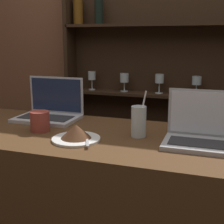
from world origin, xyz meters
The scene contains 7 objects.
back_wall centered at (0.00, 1.39, 1.35)m, with size 7.00×0.06×2.70m.
back_shelf centered at (0.00, 1.31, 1.02)m, with size 1.42×0.18×1.95m.
laptop_near centered at (-0.45, 0.49, 1.09)m, with size 0.32×0.23×0.22m.
laptop_far centered at (0.35, 0.32, 1.10)m, with size 0.31×0.20×0.22m.
cake_plate centered at (-0.16, 0.20, 1.08)m, with size 0.21×0.21×0.07m.
water_glass centered at (0.08, 0.33, 1.12)m, with size 0.07×0.07×0.21m.
coffee_cup centered at (-0.38, 0.27, 1.09)m, with size 0.09×0.09×0.09m.
Camera 1 is at (0.39, -0.95, 1.46)m, focal length 50.00 mm.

